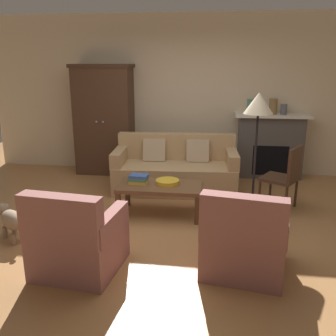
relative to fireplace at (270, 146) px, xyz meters
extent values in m
plane|color=#B27A47|center=(-1.55, -2.30, -0.57)|extent=(9.60, 9.60, 0.00)
cube|color=beige|center=(-1.55, 0.25, 0.83)|extent=(7.20, 0.10, 2.80)
cube|color=#4C4947|center=(0.00, 0.00, -0.03)|extent=(1.10, 0.36, 1.08)
cube|color=black|center=(0.00, -0.18, -0.23)|extent=(0.60, 0.01, 0.52)
cube|color=white|center=(0.00, -0.02, 0.53)|extent=(1.26, 0.48, 0.04)
cube|color=#472D1E|center=(-2.95, -0.08, 0.37)|extent=(1.00, 0.52, 1.88)
cube|color=#3C271A|center=(-2.95, -0.08, 1.35)|extent=(1.06, 0.55, 0.06)
sphere|color=#ADAFB5|center=(-3.01, -0.35, 0.41)|extent=(0.04, 0.04, 0.04)
sphere|color=#ADAFB5|center=(-2.89, -0.35, 0.41)|extent=(0.04, 0.04, 0.04)
cube|color=tan|center=(-1.57, -0.95, -0.35)|extent=(1.94, 0.94, 0.44)
cube|color=tan|center=(-1.58, -0.61, 0.08)|extent=(1.91, 0.29, 0.42)
cube|color=tan|center=(-2.44, -1.00, -0.02)|extent=(0.20, 0.81, 0.22)
cube|color=tan|center=(-0.69, -0.90, -0.02)|extent=(0.20, 0.81, 0.22)
cube|color=tan|center=(-1.93, -0.77, 0.04)|extent=(0.37, 0.21, 0.37)
cube|color=tan|center=(-1.23, -0.73, 0.04)|extent=(0.37, 0.21, 0.37)
cube|color=brown|center=(-1.66, -1.92, -0.17)|extent=(1.10, 0.60, 0.05)
cube|color=brown|center=(-2.17, -2.18, -0.38)|extent=(0.06, 0.06, 0.37)
cube|color=brown|center=(-1.15, -2.18, -0.38)|extent=(0.06, 0.06, 0.37)
cube|color=brown|center=(-2.17, -1.66, -0.38)|extent=(0.06, 0.06, 0.37)
cube|color=brown|center=(-1.15, -1.66, -0.38)|extent=(0.06, 0.06, 0.37)
cylinder|color=gold|center=(-1.57, -1.87, -0.12)|extent=(0.31, 0.31, 0.05)
cube|color=gold|center=(-1.95, -1.92, -0.13)|extent=(0.25, 0.18, 0.04)
cube|color=#427A4C|center=(-1.95, -1.92, -0.08)|extent=(0.25, 0.19, 0.04)
cube|color=#38569E|center=(-1.94, -1.92, -0.05)|extent=(0.25, 0.18, 0.04)
cylinder|color=slate|center=(-0.38, -0.02, 0.68)|extent=(0.12, 0.12, 0.25)
cylinder|color=olive|center=(0.00, -0.02, 0.68)|extent=(0.14, 0.14, 0.27)
cylinder|color=#565B66|center=(0.18, -0.02, 0.64)|extent=(0.11, 0.11, 0.17)
cube|color=#935B56|center=(-2.24, -3.37, -0.36)|extent=(0.84, 0.84, 0.42)
cube|color=#935B56|center=(-2.28, -3.68, 0.08)|extent=(0.77, 0.25, 0.46)
cube|color=#935B56|center=(-1.91, -3.41, -0.05)|extent=(0.20, 0.71, 0.20)
cube|color=#935B56|center=(-2.57, -3.34, -0.05)|extent=(0.20, 0.71, 0.20)
cube|color=#935B56|center=(-0.63, -3.18, -0.36)|extent=(0.88, 0.88, 0.42)
cube|color=#935B56|center=(-0.68, -3.48, 0.08)|extent=(0.78, 0.29, 0.46)
cube|color=#935B56|center=(-0.31, -3.23, -0.05)|extent=(0.24, 0.71, 0.20)
cube|color=#935B56|center=(-0.96, -3.12, -0.05)|extent=(0.24, 0.71, 0.20)
cube|color=#472D1E|center=(-0.06, -1.48, -0.14)|extent=(0.60, 0.60, 0.04)
cylinder|color=#472D1E|center=(-0.13, -1.22, -0.36)|extent=(0.04, 0.04, 0.41)
cylinder|color=#472D1E|center=(-0.32, -1.55, -0.36)|extent=(0.04, 0.04, 0.41)
cylinder|color=#472D1E|center=(0.20, -1.42, -0.36)|extent=(0.04, 0.04, 0.41)
cylinder|color=#472D1E|center=(0.01, -1.74, -0.36)|extent=(0.04, 0.04, 0.41)
cube|color=#472D1E|center=(0.12, -1.59, 0.11)|extent=(0.26, 0.40, 0.45)
cylinder|color=black|center=(-0.44, -1.89, -0.56)|extent=(0.26, 0.26, 0.02)
cylinder|color=black|center=(-0.44, -1.89, 0.13)|extent=(0.03, 0.03, 1.40)
cone|color=beige|center=(-0.44, -1.89, 0.94)|extent=(0.36, 0.36, 0.26)
ellipsoid|color=gray|center=(-3.23, -2.89, -0.32)|extent=(0.44, 0.41, 0.22)
sphere|color=gray|center=(-3.41, -2.74, -0.26)|extent=(0.15, 0.15, 0.15)
cylinder|color=gray|center=(-3.35, -2.86, -0.50)|extent=(0.06, 0.06, 0.14)
cylinder|color=gray|center=(-3.29, -2.78, -0.50)|extent=(0.06, 0.06, 0.14)
cylinder|color=gray|center=(-3.17, -3.01, -0.50)|extent=(0.06, 0.06, 0.14)
cylinder|color=gray|center=(-3.10, -2.92, -0.50)|extent=(0.06, 0.06, 0.14)
sphere|color=gray|center=(-3.05, -3.04, -0.30)|extent=(0.06, 0.06, 0.06)
camera|label=1|loc=(-0.95, -6.55, 1.44)|focal=39.83mm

